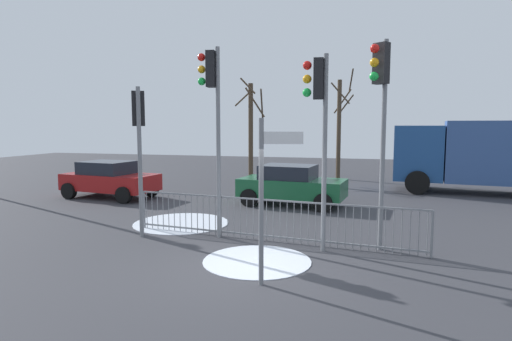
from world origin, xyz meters
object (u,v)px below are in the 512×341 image
(traffic_light_rear_left, at_px, (139,128))
(car_green_mid, at_px, (291,184))
(delivery_truck, at_px, (485,153))
(direction_sign_post, at_px, (265,193))
(bare_tree_left, at_px, (251,128))
(bare_tree_centre, at_px, (340,126))
(traffic_light_foreground_left, at_px, (381,98))
(car_red_near, at_px, (110,179))
(traffic_light_foreground_right, at_px, (319,108))
(traffic_light_mid_left, at_px, (213,100))

(traffic_light_rear_left, height_order, car_green_mid, traffic_light_rear_left)
(traffic_light_rear_left, distance_m, delivery_truck, 14.53)
(direction_sign_post, distance_m, car_green_mid, 7.97)
(bare_tree_left, xyz_separation_m, bare_tree_centre, (4.56, 1.36, 0.10))
(traffic_light_foreground_left, distance_m, delivery_truck, 10.92)
(car_red_near, xyz_separation_m, bare_tree_left, (3.92, 7.12, 2.02))
(traffic_light_foreground_left, height_order, bare_tree_left, bare_tree_left)
(traffic_light_foreground_left, xyz_separation_m, car_green_mid, (-2.96, 5.11, -2.77))
(car_red_near, xyz_separation_m, delivery_truck, (14.82, 5.02, 0.97))
(traffic_light_foreground_right, height_order, direction_sign_post, traffic_light_foreground_right)
(traffic_light_foreground_left, bearing_deg, car_red_near, 11.45)
(traffic_light_rear_left, bearing_deg, traffic_light_foreground_left, -30.62)
(direction_sign_post, distance_m, bare_tree_centre, 16.03)
(traffic_light_rear_left, bearing_deg, direction_sign_post, -64.94)
(traffic_light_mid_left, distance_m, direction_sign_post, 4.04)
(direction_sign_post, bearing_deg, traffic_light_rear_left, 134.67)
(traffic_light_rear_left, bearing_deg, traffic_light_foreground_right, -34.77)
(car_red_near, height_order, bare_tree_left, bare_tree_left)
(bare_tree_left, height_order, bare_tree_centre, bare_tree_centre)
(traffic_light_foreground_right, xyz_separation_m, bare_tree_centre, (-0.49, 13.62, -0.41))
(delivery_truck, height_order, bare_tree_left, bare_tree_left)
(traffic_light_foreground_left, bearing_deg, traffic_light_mid_left, 33.94)
(traffic_light_foreground_left, height_order, car_red_near, traffic_light_foreground_left)
(direction_sign_post, height_order, bare_tree_left, bare_tree_left)
(bare_tree_left, bearing_deg, traffic_light_foreground_right, -67.59)
(traffic_light_foreground_right, relative_size, car_green_mid, 1.13)
(car_red_near, xyz_separation_m, bare_tree_centre, (8.49, 8.48, 2.12))
(traffic_light_foreground_right, height_order, car_green_mid, traffic_light_foreground_right)
(car_green_mid, distance_m, bare_tree_left, 7.86)
(traffic_light_rear_left, bearing_deg, bare_tree_centre, 40.40)
(bare_tree_centre, bearing_deg, traffic_light_foreground_right, -87.94)
(traffic_light_foreground_left, xyz_separation_m, bare_tree_centre, (-1.83, 13.24, -0.65))
(traffic_light_foreground_left, distance_m, direction_sign_post, 3.86)
(traffic_light_foreground_right, xyz_separation_m, bare_tree_left, (-5.05, 12.26, -0.51))
(traffic_light_foreground_right, bearing_deg, traffic_light_rear_left, 80.96)
(traffic_light_foreground_right, relative_size, traffic_light_mid_left, 0.92)
(car_red_near, relative_size, delivery_truck, 0.55)
(car_red_near, bearing_deg, car_green_mid, 9.82)
(direction_sign_post, bearing_deg, car_red_near, 125.26)
(traffic_light_foreground_right, bearing_deg, car_green_mid, 9.93)
(traffic_light_rear_left, height_order, bare_tree_left, bare_tree_left)
(bare_tree_left, relative_size, bare_tree_centre, 0.93)
(traffic_light_mid_left, bearing_deg, traffic_light_rear_left, 92.96)
(traffic_light_rear_left, xyz_separation_m, car_red_near, (-4.29, 4.93, -2.09))
(car_red_near, bearing_deg, delivery_truck, 25.86)
(car_green_mid, xyz_separation_m, bare_tree_centre, (1.13, 8.13, 2.12))
(car_green_mid, xyz_separation_m, bare_tree_left, (-3.44, 6.77, 2.02))
(traffic_light_mid_left, bearing_deg, bare_tree_centre, -16.75)
(traffic_light_foreground_right, xyz_separation_m, direction_sign_post, (-0.67, -2.37, -1.59))
(traffic_light_mid_left, bearing_deg, direction_sign_post, -151.23)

